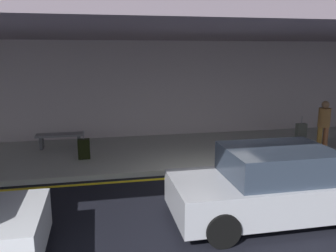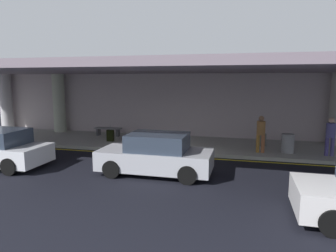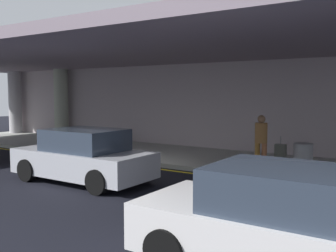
# 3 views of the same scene
# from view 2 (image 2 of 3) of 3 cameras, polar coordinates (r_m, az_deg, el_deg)

# --- Properties ---
(ground_plane) EXTENTS (60.00, 60.00, 0.00)m
(ground_plane) POSITION_cam_2_polar(r_m,az_deg,el_deg) (13.25, -1.48, -6.37)
(ground_plane) COLOR black
(sidewalk) EXTENTS (26.00, 4.20, 0.15)m
(sidewalk) POSITION_cam_2_polar(r_m,az_deg,el_deg) (16.16, 1.53, -3.37)
(sidewalk) COLOR #AEB1A9
(sidewalk) RESTS_ON ground
(lane_stripe_yellow) EXTENTS (26.00, 0.14, 0.01)m
(lane_stripe_yellow) POSITION_cam_2_polar(r_m,az_deg,el_deg) (13.94, -0.64, -5.59)
(lane_stripe_yellow) COLOR yellow
(lane_stripe_yellow) RESTS_ON ground
(support_column_far_left) EXTENTS (0.75, 0.75, 3.65)m
(support_column_far_left) POSITION_cam_2_polar(r_m,az_deg,el_deg) (23.08, -27.97, 3.98)
(support_column_far_left) COLOR #ADAAAE
(support_column_far_left) RESTS_ON sidewalk
(support_column_left_mid) EXTENTS (0.75, 0.75, 3.65)m
(support_column_left_mid) POSITION_cam_2_polar(r_m,az_deg,el_deg) (20.60, -19.68, 4.05)
(support_column_left_mid) COLOR #B0B8A2
(support_column_left_mid) RESTS_ON sidewalk
(ceiling_overhang) EXTENTS (28.00, 13.20, 0.30)m
(ceiling_overhang) POSITION_cam_2_polar(r_m,az_deg,el_deg) (15.33, 1.16, 10.56)
(ceiling_overhang) COLOR gray
(ceiling_overhang) RESTS_ON support_column_far_left
(terminal_back_wall) EXTENTS (26.00, 0.30, 3.80)m
(terminal_back_wall) POSITION_cam_2_polar(r_m,az_deg,el_deg) (18.07, 3.14, 3.73)
(terminal_back_wall) COLOR #B9ABAF
(terminal_back_wall) RESTS_ON ground
(car_silver) EXTENTS (4.10, 1.92, 1.50)m
(car_silver) POSITION_cam_2_polar(r_m,az_deg,el_deg) (11.17, -2.24, -5.42)
(car_silver) COLOR #B0B2BA
(car_silver) RESTS_ON ground
(traveler_with_luggage) EXTENTS (0.38, 0.38, 1.68)m
(traveler_with_luggage) POSITION_cam_2_polar(r_m,az_deg,el_deg) (14.90, 28.08, -1.33)
(traveler_with_luggage) COLOR #484189
(traveler_with_luggage) RESTS_ON sidewalk
(person_waiting_for_ride) EXTENTS (0.38, 0.38, 1.68)m
(person_waiting_for_ride) POSITION_cam_2_polar(r_m,az_deg,el_deg) (14.40, 16.95, -1.01)
(person_waiting_for_ride) COLOR olive
(person_waiting_for_ride) RESTS_ON sidewalk
(suitcase_upright_primary) EXTENTS (0.36, 0.22, 0.90)m
(suitcase_upright_primary) POSITION_cam_2_polar(r_m,az_deg,el_deg) (15.99, 17.19, -2.47)
(suitcase_upright_primary) COLOR #5B5F55
(suitcase_upright_primary) RESTS_ON sidewalk
(suitcase_upright_secondary) EXTENTS (0.36, 0.22, 0.90)m
(suitcase_upright_secondary) POSITION_cam_2_polar(r_m,az_deg,el_deg) (16.72, -10.71, -1.77)
(suitcase_upright_secondary) COLOR black
(suitcase_upright_secondary) RESTS_ON sidewalk
(bench_metal) EXTENTS (1.60, 0.50, 0.48)m
(bench_metal) POSITION_cam_2_polar(r_m,az_deg,el_deg) (18.38, -11.13, -0.73)
(bench_metal) COLOR slate
(bench_metal) RESTS_ON sidewalk
(trash_bin_steel) EXTENTS (0.56, 0.56, 0.85)m
(trash_bin_steel) POSITION_cam_2_polar(r_m,az_deg,el_deg) (14.89, 21.45, -3.02)
(trash_bin_steel) COLOR gray
(trash_bin_steel) RESTS_ON sidewalk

